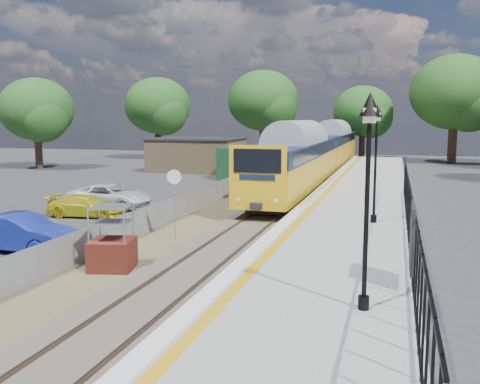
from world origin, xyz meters
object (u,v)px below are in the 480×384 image
at_px(brick_plinth, 112,239).
at_px(car_yellow, 86,206).
at_px(victorian_lamp_north, 376,136).
at_px(car_white, 110,196).
at_px(victorian_lamp_south, 369,151).
at_px(speed_sign, 175,192).
at_px(train, 319,150).
at_px(car_blue, 20,233).

bearing_deg(brick_plinth, car_yellow, 126.93).
bearing_deg(victorian_lamp_north, brick_plinth, -142.64).
distance_m(brick_plinth, car_white, 12.80).
xyz_separation_m(victorian_lamp_south, victorian_lamp_north, (-0.20, 10.00, 0.00)).
bearing_deg(car_white, victorian_lamp_north, -108.32).
height_order(speed_sign, car_yellow, speed_sign).
relative_size(victorian_lamp_north, car_white, 0.97).
distance_m(car_yellow, car_white, 2.76).
bearing_deg(train, car_white, -117.27).
height_order(train, car_yellow, train).
distance_m(victorian_lamp_north, car_white, 15.70).
xyz_separation_m(victorian_lamp_south, car_yellow, (-14.48, 12.17, -3.74)).
height_order(brick_plinth, car_blue, brick_plinth).
distance_m(victorian_lamp_south, brick_plinth, 9.66).
bearing_deg(car_yellow, victorian_lamp_south, -137.37).
bearing_deg(victorian_lamp_north, car_blue, -159.32).
height_order(victorian_lamp_south, speed_sign, victorian_lamp_south).
xyz_separation_m(victorian_lamp_north, car_yellow, (-14.28, 2.17, -3.74)).
bearing_deg(speed_sign, car_blue, -158.46).
relative_size(train, car_blue, 9.46).
bearing_deg(speed_sign, car_white, 123.62).
relative_size(victorian_lamp_south, victorian_lamp_north, 1.00).
distance_m(train, car_white, 20.06).
relative_size(car_blue, car_yellow, 1.12).
bearing_deg(car_blue, car_yellow, 14.08).
height_order(brick_plinth, car_white, brick_plinth).
relative_size(car_blue, car_white, 0.91).
relative_size(train, car_yellow, 10.62).
distance_m(brick_plinth, car_yellow, 10.40).
relative_size(car_yellow, car_white, 0.81).
xyz_separation_m(brick_plinth, speed_sign, (0.24, 4.63, 0.94)).
relative_size(victorian_lamp_north, train, 0.11).
height_order(train, car_white, train).
relative_size(speed_sign, car_white, 0.61).
height_order(car_yellow, car_white, car_white).
distance_m(train, speed_sign, 24.33).
bearing_deg(victorian_lamp_south, train, 99.55).
bearing_deg(car_white, victorian_lamp_south, -135.02).
height_order(victorian_lamp_south, train, victorian_lamp_south).
bearing_deg(car_blue, victorian_lamp_south, -110.93).
distance_m(victorian_lamp_north, brick_plinth, 10.62).
bearing_deg(car_blue, car_white, 11.51).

